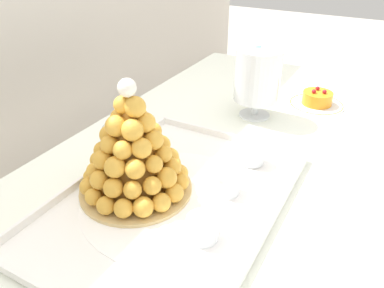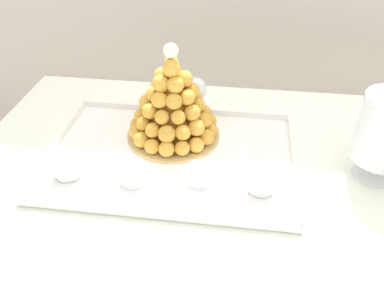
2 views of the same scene
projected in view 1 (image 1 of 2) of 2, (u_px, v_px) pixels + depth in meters
The scene contains 9 objects.
buffet_table at pixel (240, 182), 1.06m from camera, with size 1.59×0.94×0.79m.
serving_tray at pixel (172, 201), 0.83m from camera, with size 0.63×0.44×0.02m.
croquembouche at pixel (133, 152), 0.81m from camera, with size 0.25×0.25×0.27m.
dessert_cup_mid_left at pixel (202, 229), 0.72m from camera, with size 0.06×0.06×0.05m.
dessert_cup_centre at pixel (227, 184), 0.84m from camera, with size 0.05×0.05×0.05m.
dessert_cup_mid_right at pixel (252, 154), 0.95m from camera, with size 0.06×0.06×0.05m.
macaron_goblet at pixel (258, 76), 1.15m from camera, with size 0.14×0.14×0.23m.
fruit_tart_plate at pixel (317, 101), 1.27m from camera, with size 0.18×0.18×0.06m.
wine_glass at pixel (116, 136), 0.89m from camera, with size 0.07×0.07×0.14m.
Camera 1 is at (-0.82, -0.30, 1.32)m, focal length 35.75 mm.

